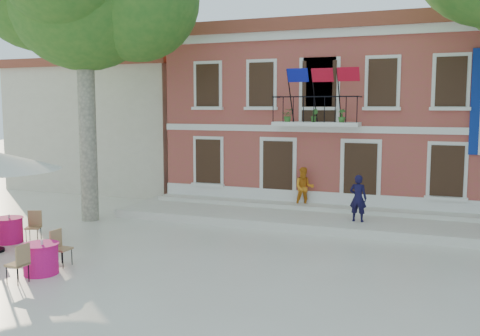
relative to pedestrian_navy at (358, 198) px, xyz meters
name	(u,v)px	position (x,y,z in m)	size (l,w,h in m)	color
ground	(205,248)	(-3.85, -3.89, -1.09)	(90.00, 90.00, 0.00)	beige
main_building	(339,115)	(-1.85, 6.10, 2.69)	(13.50, 9.59, 7.50)	#AA3D40
neighbor_west	(131,124)	(-13.35, 7.11, 2.12)	(9.40, 9.40, 6.40)	beige
terrace	(307,219)	(-1.85, 0.51, -0.94)	(14.00, 3.40, 0.30)	silver
pedestrian_navy	(358,198)	(0.00, 0.00, 0.00)	(0.58, 0.38, 1.59)	black
pedestrian_orange	(304,188)	(-2.29, 1.70, -0.01)	(0.76, 0.59, 1.56)	orange
cafe_table_0	(8,229)	(-9.73, -5.50, -0.66)	(1.87, 1.70, 0.95)	#EA166C
cafe_table_1	(41,258)	(-6.61, -7.63, -0.67)	(0.90, 1.94, 0.95)	#EA166C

